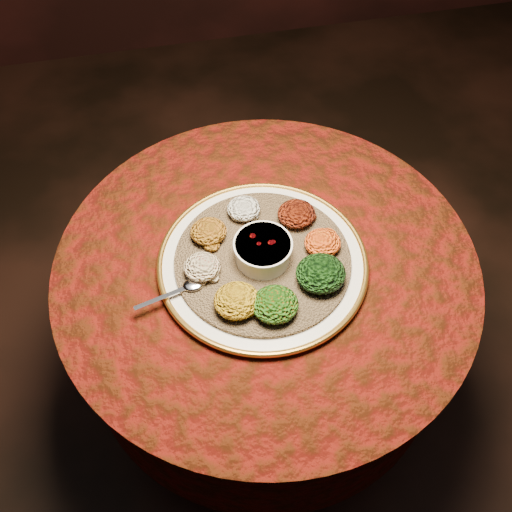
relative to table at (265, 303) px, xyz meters
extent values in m
plane|color=black|center=(0.00, 0.00, -0.55)|extent=(4.00, 4.00, 0.00)
cylinder|color=black|center=(0.00, 0.00, -0.53)|extent=(0.44, 0.44, 0.04)
cylinder|color=black|center=(0.00, 0.00, -0.21)|extent=(0.12, 0.12, 0.68)
cylinder|color=black|center=(0.00, 0.00, 0.15)|extent=(0.80, 0.80, 0.04)
cylinder|color=#450A05|center=(0.00, 0.00, 0.00)|extent=(0.93, 0.93, 0.34)
cylinder|color=#450A05|center=(0.00, 0.00, 0.17)|extent=(0.96, 0.96, 0.01)
cylinder|color=beige|center=(-0.01, -0.01, 0.19)|extent=(0.49, 0.49, 0.02)
torus|color=#C28830|center=(-0.01, -0.01, 0.20)|extent=(0.47, 0.47, 0.01)
cylinder|color=olive|center=(-0.01, -0.01, 0.20)|extent=(0.45, 0.45, 0.01)
cylinder|color=silver|center=(-0.01, -0.01, 0.23)|extent=(0.12, 0.12, 0.05)
cylinder|color=silver|center=(-0.01, -0.01, 0.26)|extent=(0.13, 0.13, 0.01)
cylinder|color=#540804|center=(-0.01, -0.01, 0.25)|extent=(0.10, 0.10, 0.01)
ellipsoid|color=silver|center=(-0.17, -0.05, 0.21)|extent=(0.05, 0.03, 0.01)
cube|color=silver|center=(-0.24, -0.07, 0.21)|extent=(0.12, 0.04, 0.00)
ellipsoid|color=beige|center=(-0.03, 0.12, 0.23)|extent=(0.08, 0.07, 0.04)
ellipsoid|color=black|center=(0.09, 0.08, 0.23)|extent=(0.09, 0.08, 0.04)
ellipsoid|color=#CB7110|center=(0.12, -0.01, 0.23)|extent=(0.08, 0.08, 0.04)
ellipsoid|color=black|center=(0.10, -0.09, 0.23)|extent=(0.11, 0.10, 0.05)
ellipsoid|color=#983B09|center=(-0.02, -0.15, 0.23)|extent=(0.10, 0.09, 0.05)
ellipsoid|color=#B4850F|center=(-0.09, -0.12, 0.23)|extent=(0.10, 0.09, 0.05)
ellipsoid|color=maroon|center=(-0.15, -0.02, 0.23)|extent=(0.08, 0.08, 0.04)
ellipsoid|color=#8C4C10|center=(-0.12, 0.07, 0.23)|extent=(0.08, 0.08, 0.04)
camera|label=1|loc=(-0.18, -0.73, 1.22)|focal=40.00mm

